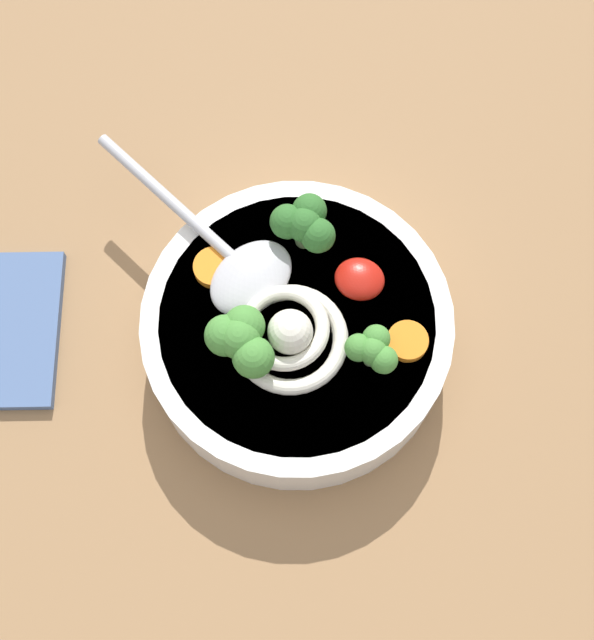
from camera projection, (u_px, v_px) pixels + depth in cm
name	position (u px, v px, depth cm)	size (l,w,h in cm)	color
table_slab	(235.00, 378.00, 61.06)	(99.17, 99.17, 3.75)	#936D47
soup_bowl	(297.00, 332.00, 57.62)	(20.30, 20.30, 4.82)	white
noodle_pile	(289.00, 334.00, 54.02)	(8.10, 7.94, 3.25)	silver
soup_spoon	(242.00, 266.00, 55.86)	(16.88, 10.80, 1.60)	#B7B7BC
chili_sauce_dollop	(360.00, 279.00, 55.61)	(3.26, 2.93, 1.47)	#B2190F
broccoli_floret_near_spoon	(238.00, 342.00, 52.27)	(5.07, 4.36, 4.01)	#7A9E60
broccoli_floret_right	(373.00, 349.00, 52.95)	(3.45, 2.97, 2.73)	#7A9E60
broccoli_floret_rear	(305.00, 224.00, 55.34)	(4.45, 3.83, 3.52)	#7A9E60
carrot_slice_extra_b	(214.00, 268.00, 56.32)	(2.75, 2.75, 0.68)	orange
carrot_slice_extra_a	(407.00, 341.00, 54.57)	(2.63, 2.63, 0.69)	orange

